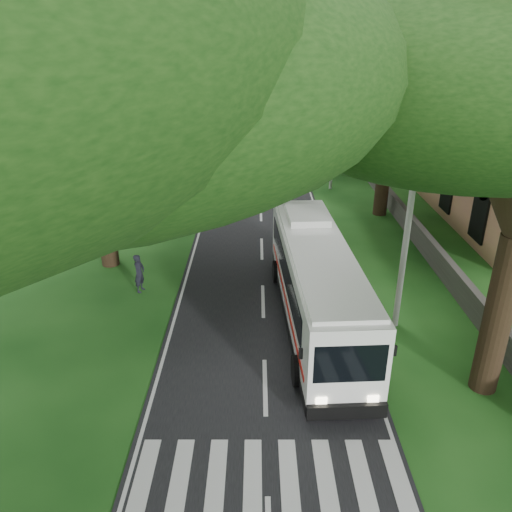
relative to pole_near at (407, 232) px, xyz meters
name	(u,v)px	position (x,y,z in m)	size (l,w,h in m)	color
ground	(266,429)	(-5.50, -6.00, -4.18)	(140.00, 140.00, 0.00)	#164513
road	(260,192)	(-5.50, 19.00, -4.17)	(8.00, 120.00, 0.04)	black
crosswalk	(267,482)	(-5.50, -8.00, -4.18)	(8.00, 3.00, 0.01)	silver
property_wall	(381,188)	(3.50, 18.00, -3.58)	(0.35, 50.00, 1.20)	#383533
pole_near	(407,232)	(0.00, 0.00, 0.00)	(1.60, 0.24, 8.00)	gray
pole_mid	(334,135)	(0.00, 20.00, 0.00)	(1.60, 0.24, 8.00)	gray
pole_far	(308,101)	(0.00, 40.00, 0.00)	(1.60, 0.24, 8.00)	gray
tree_l_mida	(81,38)	(-13.50, 6.00, 6.79)	(15.70, 15.70, 14.37)	black
tree_l_midb	(161,4)	(-13.00, 24.00, 8.97)	(12.59, 12.59, 16.08)	black
tree_l_far	(182,30)	(-14.00, 42.00, 7.28)	(13.30, 13.30, 14.45)	black
tree_r_mida	(398,35)	(2.50, 14.00, 6.90)	(14.28, 14.28, 14.23)	black
tree_r_midb	(342,36)	(2.00, 32.00, 6.71)	(15.93, 15.93, 14.34)	black
tree_r_far	(328,28)	(3.00, 50.00, 7.51)	(13.99, 13.99, 14.80)	black
coach_bus	(316,281)	(-3.36, 0.29, -2.27)	(3.35, 12.17, 3.55)	white
distant_car_a	(229,151)	(-8.50, 30.73, -3.56)	(1.38, 3.44, 1.17)	silver
distant_car_b	(236,118)	(-8.50, 50.87, -3.54)	(1.30, 3.73, 1.23)	navy
distant_car_c	(268,116)	(-4.18, 53.05, -3.49)	(1.85, 4.56, 1.32)	maroon
pedestrian	(139,273)	(-11.27, 3.01, -3.25)	(0.68, 0.45, 1.86)	black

